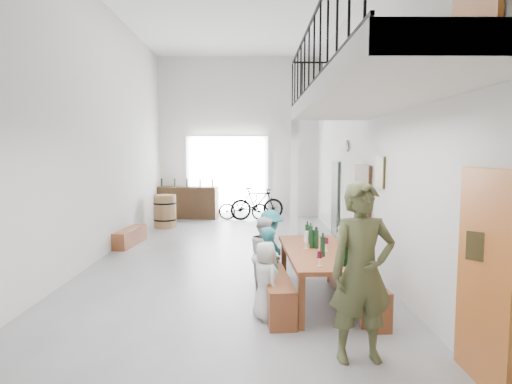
{
  "coord_description": "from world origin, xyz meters",
  "views": [
    {
      "loc": [
        0.49,
        -8.86,
        2.24
      ],
      "look_at": [
        0.55,
        -0.5,
        1.47
      ],
      "focal_mm": 30.0,
      "sensor_mm": 36.0,
      "label": 1
    }
  ],
  "objects_px": {
    "side_bench": "(130,237)",
    "bicycle_near": "(243,207)",
    "bench_inner": "(273,286)",
    "host_standing": "(362,272)",
    "serving_counter": "(187,203)",
    "tasting_table": "(318,256)",
    "oak_barrel": "(165,211)"
  },
  "relations": [
    {
      "from": "side_bench",
      "to": "bicycle_near",
      "type": "bearing_deg",
      "value": 55.12
    },
    {
      "from": "bench_inner",
      "to": "host_standing",
      "type": "distance_m",
      "value": 2.11
    },
    {
      "from": "serving_counter",
      "to": "bicycle_near",
      "type": "xyz_separation_m",
      "value": [
        1.92,
        -0.4,
        -0.11
      ]
    },
    {
      "from": "bicycle_near",
      "to": "side_bench",
      "type": "bearing_deg",
      "value": 149.61
    },
    {
      "from": "tasting_table",
      "to": "bicycle_near",
      "type": "bearing_deg",
      "value": 97.11
    },
    {
      "from": "oak_barrel",
      "to": "serving_counter",
      "type": "height_order",
      "value": "serving_counter"
    },
    {
      "from": "tasting_table",
      "to": "bicycle_near",
      "type": "relative_size",
      "value": 1.42
    },
    {
      "from": "bench_inner",
      "to": "side_bench",
      "type": "xyz_separation_m",
      "value": [
        -3.29,
        4.05,
        -0.05
      ]
    },
    {
      "from": "host_standing",
      "to": "side_bench",
      "type": "bearing_deg",
      "value": 119.37
    },
    {
      "from": "tasting_table",
      "to": "host_standing",
      "type": "distance_m",
      "value": 1.84
    },
    {
      "from": "side_bench",
      "to": "tasting_table",
      "type": "bearing_deg",
      "value": -45.38
    },
    {
      "from": "serving_counter",
      "to": "host_standing",
      "type": "xyz_separation_m",
      "value": [
        3.4,
        -10.07,
        0.43
      ]
    },
    {
      "from": "oak_barrel",
      "to": "bicycle_near",
      "type": "height_order",
      "value": "oak_barrel"
    },
    {
      "from": "bicycle_near",
      "to": "tasting_table",
      "type": "bearing_deg",
      "value": -166.17
    },
    {
      "from": "tasting_table",
      "to": "bench_inner",
      "type": "height_order",
      "value": "tasting_table"
    },
    {
      "from": "bench_inner",
      "to": "serving_counter",
      "type": "bearing_deg",
      "value": 102.59
    },
    {
      "from": "serving_counter",
      "to": "bicycle_near",
      "type": "bearing_deg",
      "value": -4.47
    },
    {
      "from": "tasting_table",
      "to": "bicycle_near",
      "type": "xyz_separation_m",
      "value": [
        -1.29,
        7.85,
        -0.27
      ]
    },
    {
      "from": "tasting_table",
      "to": "bicycle_near",
      "type": "height_order",
      "value": "bicycle_near"
    },
    {
      "from": "oak_barrel",
      "to": "bicycle_near",
      "type": "relative_size",
      "value": 0.59
    },
    {
      "from": "side_bench",
      "to": "bench_inner",
      "type": "bearing_deg",
      "value": -50.89
    },
    {
      "from": "bench_inner",
      "to": "oak_barrel",
      "type": "relative_size",
      "value": 2.24
    },
    {
      "from": "tasting_table",
      "to": "bicycle_near",
      "type": "distance_m",
      "value": 7.96
    },
    {
      "from": "side_bench",
      "to": "oak_barrel",
      "type": "height_order",
      "value": "oak_barrel"
    },
    {
      "from": "tasting_table",
      "to": "side_bench",
      "type": "bearing_deg",
      "value": 132.4
    },
    {
      "from": "tasting_table",
      "to": "serving_counter",
      "type": "relative_size",
      "value": 1.15
    },
    {
      "from": "bench_inner",
      "to": "bicycle_near",
      "type": "xyz_separation_m",
      "value": [
        -0.61,
        7.88,
        0.18
      ]
    },
    {
      "from": "tasting_table",
      "to": "host_standing",
      "type": "xyz_separation_m",
      "value": [
        0.19,
        -1.81,
        0.27
      ]
    },
    {
      "from": "tasting_table",
      "to": "oak_barrel",
      "type": "relative_size",
      "value": 2.4
    },
    {
      "from": "serving_counter",
      "to": "bicycle_near",
      "type": "relative_size",
      "value": 1.24
    },
    {
      "from": "bench_inner",
      "to": "host_standing",
      "type": "xyz_separation_m",
      "value": [
        0.87,
        -1.79,
        0.72
      ]
    },
    {
      "from": "oak_barrel",
      "to": "serving_counter",
      "type": "relative_size",
      "value": 0.48
    }
  ]
}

